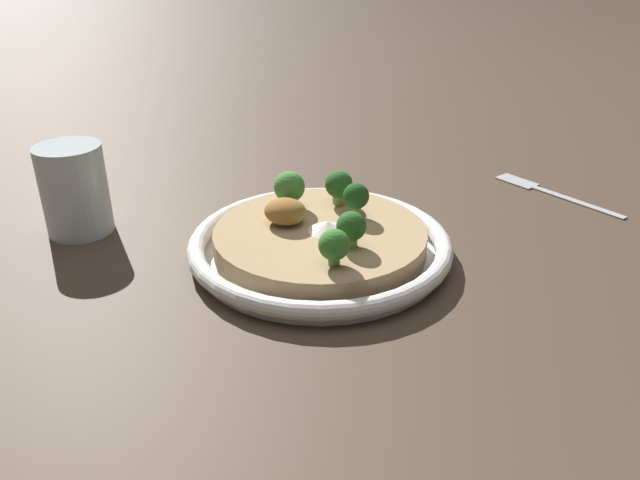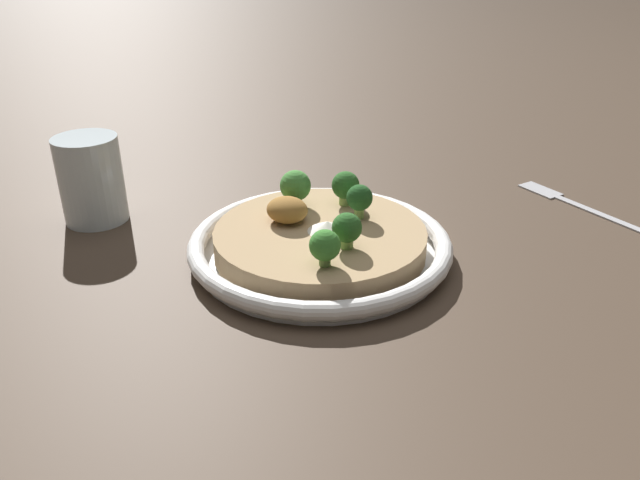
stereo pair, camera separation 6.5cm
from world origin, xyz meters
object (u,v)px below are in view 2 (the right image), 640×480
(broccoli_front_right, at_px, (325,246))
(broccoli_back, at_px, (346,186))
(risotto_bowl, at_px, (320,243))
(fork_utensil, at_px, (567,200))
(broccoli_left, at_px, (295,186))
(broccoli_right, at_px, (347,229))
(drinking_glass, at_px, (91,180))
(broccoli_back_right, at_px, (359,199))

(broccoli_front_right, bearing_deg, broccoli_back, 108.90)
(risotto_bowl, height_order, fork_utensil, risotto_bowl)
(risotto_bowl, relative_size, broccoli_left, 6.63)
(broccoli_right, bearing_deg, fork_utensil, 61.36)
(drinking_glass, bearing_deg, broccoli_right, 3.99)
(broccoli_front_right, bearing_deg, broccoli_right, 87.36)
(risotto_bowl, distance_m, fork_utensil, 0.34)
(broccoli_left, bearing_deg, broccoli_back_right, 3.72)
(broccoli_front_right, height_order, broccoli_back, broccoli_back)
(broccoli_back_right, xyz_separation_m, broccoli_right, (0.02, -0.07, -0.00))
(drinking_glass, bearing_deg, broccoli_back, 23.09)
(broccoli_back_right, bearing_deg, broccoli_front_right, -81.24)
(broccoli_left, relative_size, fork_utensil, 0.25)
(broccoli_front_right, bearing_deg, drinking_glass, 176.56)
(risotto_bowl, distance_m, drinking_glass, 0.28)
(broccoli_left, bearing_deg, drinking_glass, -159.25)
(broccoli_back_right, bearing_deg, broccoli_right, -74.56)
(broccoli_back, distance_m, drinking_glass, 0.29)
(risotto_bowl, height_order, broccoli_front_right, broccoli_front_right)
(broccoli_left, distance_m, broccoli_right, 0.11)
(broccoli_back_right, bearing_deg, risotto_bowl, -117.80)
(broccoli_right, bearing_deg, broccoli_left, 146.50)
(risotto_bowl, xyz_separation_m, broccoli_back_right, (0.02, 0.04, 0.04))
(fork_utensil, bearing_deg, broccoli_back_right, 81.08)
(broccoli_back, bearing_deg, risotto_bowl, -85.25)
(broccoli_back_right, distance_m, broccoli_back, 0.04)
(broccoli_left, height_order, broccoli_back_right, broccoli_left)
(broccoli_right, relative_size, drinking_glass, 0.36)
(broccoli_back_right, height_order, fork_utensil, broccoli_back_right)
(risotto_bowl, bearing_deg, broccoli_back_right, 62.20)
(broccoli_left, relative_size, broccoli_front_right, 1.17)
(broccoli_front_right, height_order, broccoli_back_right, broccoli_back_right)
(broccoli_right, relative_size, fork_utensil, 0.22)
(broccoli_right, distance_m, fork_utensil, 0.34)
(risotto_bowl, xyz_separation_m, drinking_glass, (-0.28, -0.05, 0.04))
(broccoli_front_right, bearing_deg, risotto_bowl, 121.99)
(risotto_bowl, relative_size, fork_utensil, 1.66)
(broccoli_left, bearing_deg, broccoli_back, 33.17)
(broccoli_back, relative_size, broccoli_right, 1.07)
(fork_utensil, bearing_deg, broccoli_left, 71.77)
(broccoli_right, height_order, drinking_glass, drinking_glass)
(broccoli_back, xyz_separation_m, broccoli_right, (0.05, -0.09, -0.00))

